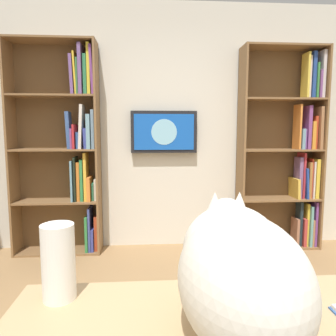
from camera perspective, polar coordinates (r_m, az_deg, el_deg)
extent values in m
cube|color=silver|center=(3.52, 0.26, 7.48)|extent=(4.52, 0.06, 2.70)
cube|color=brown|center=(3.83, 26.03, 3.03)|extent=(0.02, 0.28, 2.20)
cube|color=brown|center=(3.48, 13.29, 3.23)|extent=(0.02, 0.28, 2.20)
cube|color=brown|center=(3.76, 19.15, 3.27)|extent=(0.91, 0.01, 2.20)
cube|color=brown|center=(3.85, 19.31, -13.30)|extent=(0.86, 0.27, 0.02)
cube|color=brown|center=(3.70, 19.64, -5.32)|extent=(0.86, 0.27, 0.02)
cube|color=brown|center=(3.63, 19.97, 3.14)|extent=(0.86, 0.27, 0.02)
cube|color=brown|center=(3.64, 20.31, 11.74)|extent=(0.86, 0.27, 0.02)
cube|color=brown|center=(3.74, 20.67, 20.09)|extent=(0.86, 0.27, 0.02)
cube|color=#78408E|center=(3.93, 25.07, -9.11)|extent=(0.03, 0.18, 0.50)
cube|color=#A5714B|center=(3.96, 24.49, -10.50)|extent=(0.02, 0.22, 0.30)
cube|color=#609C9C|center=(3.92, 24.27, -9.49)|extent=(0.03, 0.21, 0.46)
cube|color=gold|center=(3.89, 23.96, -9.41)|extent=(0.03, 0.13, 0.48)
cube|color=#AF3A37|center=(3.91, 23.35, -10.57)|extent=(0.03, 0.20, 0.31)
cube|color=#1D282E|center=(3.86, 22.92, -9.32)|extent=(0.03, 0.12, 0.51)
cube|color=#9C674E|center=(3.87, 22.33, -10.71)|extent=(0.03, 0.16, 0.31)
cube|color=yellow|center=(3.84, 25.30, -1.70)|extent=(0.04, 0.18, 0.44)
cube|color=silver|center=(3.81, 24.92, -1.96)|extent=(0.02, 0.14, 0.41)
cube|color=red|center=(3.81, 24.55, -1.70)|extent=(0.02, 0.13, 0.44)
cube|color=#A46E38|center=(3.79, 24.17, -2.00)|extent=(0.03, 0.18, 0.40)
cube|color=#224499|center=(3.77, 23.70, -2.51)|extent=(0.04, 0.20, 0.34)
cube|color=#B02D37|center=(3.77, 23.27, -1.22)|extent=(0.02, 0.18, 0.50)
cube|color=slate|center=(3.75, 22.82, -1.60)|extent=(0.04, 0.15, 0.46)
cube|color=gold|center=(3.76, 22.23, -3.40)|extent=(0.04, 0.24, 0.22)
cube|color=#A17048|center=(3.80, 25.77, 6.62)|extent=(0.04, 0.21, 0.46)
cube|color=#BB3D22|center=(3.79, 25.17, 5.90)|extent=(0.03, 0.14, 0.36)
cube|color=orange|center=(3.76, 24.79, 5.48)|extent=(0.04, 0.16, 0.30)
cube|color=#7F4385|center=(3.74, 24.18, 6.79)|extent=(0.04, 0.16, 0.47)
cube|color=#75418F|center=(3.73, 23.45, 4.89)|extent=(0.02, 0.17, 0.22)
cube|color=#6C92A9|center=(3.71, 23.03, 4.95)|extent=(0.03, 0.21, 0.22)
cube|color=orange|center=(3.69, 22.67, 6.97)|extent=(0.02, 0.17, 0.48)
cube|color=silver|center=(3.85, 26.26, 15.07)|extent=(0.03, 0.17, 0.50)
cube|color=#774583|center=(3.83, 25.57, 13.57)|extent=(0.02, 0.23, 0.29)
cube|color=#3A843F|center=(3.80, 25.39, 14.22)|extent=(0.02, 0.16, 0.37)
cube|color=navy|center=(3.81, 24.85, 15.14)|extent=(0.04, 0.15, 0.49)
cube|color=beige|center=(3.79, 24.22, 14.89)|extent=(0.02, 0.15, 0.44)
cube|color=yellow|center=(3.76, 23.98, 15.22)|extent=(0.02, 0.15, 0.48)
cube|color=brown|center=(3.36, -12.77, 3.34)|extent=(0.02, 0.28, 2.23)
cube|color=brown|center=(3.60, -26.77, 3.00)|extent=(0.02, 0.28, 2.23)
cube|color=brown|center=(3.59, -19.42, 3.32)|extent=(0.90, 0.01, 2.23)
cube|color=brown|center=(3.68, -19.32, -14.21)|extent=(0.86, 0.27, 0.02)
cube|color=brown|center=(3.53, -19.66, -5.79)|extent=(0.86, 0.27, 0.02)
cube|color=brown|center=(3.46, -20.01, 3.19)|extent=(0.86, 0.27, 0.02)
cube|color=brown|center=(3.47, -20.38, 12.31)|extent=(0.86, 0.27, 0.02)
cube|color=brown|center=(3.57, -20.76, 21.14)|extent=(0.86, 0.27, 0.02)
cube|color=#AE3F21|center=(3.53, -13.03, -11.53)|extent=(0.03, 0.12, 0.38)
cube|color=#39428F|center=(3.57, -13.55, -12.48)|extent=(0.03, 0.20, 0.24)
cube|color=#394789|center=(3.54, -14.05, -10.67)|extent=(0.02, 0.23, 0.47)
cube|color=#307C3F|center=(3.54, -14.58, -11.47)|extent=(0.03, 0.20, 0.38)
cube|color=beige|center=(3.42, -13.13, -3.86)|extent=(0.02, 0.12, 0.23)
cube|color=#337951|center=(3.43, -13.57, -4.20)|extent=(0.02, 0.13, 0.18)
cube|color=orange|center=(3.42, -14.19, -3.66)|extent=(0.04, 0.21, 0.25)
cube|color=gold|center=(3.41, -14.81, -1.53)|extent=(0.03, 0.18, 0.51)
cube|color=#328145|center=(3.41, -15.49, -2.15)|extent=(0.03, 0.13, 0.44)
cube|color=orange|center=(3.43, -16.03, -2.33)|extent=(0.04, 0.14, 0.41)
cube|color=black|center=(3.42, -16.57, -1.90)|extent=(0.02, 0.17, 0.47)
cube|color=#6294AA|center=(3.45, -17.00, -2.19)|extent=(0.02, 0.23, 0.43)
cube|color=#728DA2|center=(3.37, -13.45, 6.91)|extent=(0.03, 0.22, 0.40)
cube|color=#709DB1|center=(3.35, -14.22, 6.50)|extent=(0.04, 0.23, 0.36)
cube|color=#384297|center=(3.39, -14.75, 5.28)|extent=(0.04, 0.20, 0.21)
cube|color=silver|center=(3.37, -15.62, 7.31)|extent=(0.06, 0.16, 0.46)
cube|color=#2A4C89|center=(3.38, -16.10, 4.89)|extent=(0.03, 0.15, 0.17)
cube|color=#B2272D|center=(3.40, -16.69, 5.55)|extent=(0.02, 0.22, 0.25)
cube|color=#864488|center=(3.41, -17.15, 5.18)|extent=(0.02, 0.17, 0.21)
cube|color=#375690|center=(3.41, -17.74, 6.62)|extent=(0.05, 0.14, 0.38)
cube|color=#7C3F88|center=(3.40, -13.76, 17.00)|extent=(0.04, 0.15, 0.49)
cube|color=gold|center=(3.43, -14.27, 17.11)|extent=(0.03, 0.16, 0.51)
cube|color=#317E4E|center=(3.42, -14.94, 16.20)|extent=(0.03, 0.13, 0.41)
cube|color=slate|center=(3.44, -15.67, 16.94)|extent=(0.03, 0.21, 0.50)
cube|color=#3A6F3E|center=(3.43, -16.24, 15.79)|extent=(0.02, 0.15, 0.37)
cube|color=yellow|center=(3.44, -16.61, 16.27)|extent=(0.04, 0.16, 0.43)
cube|color=#704F8C|center=(3.45, -17.23, 16.01)|extent=(0.04, 0.14, 0.40)
cube|color=black|center=(3.43, -0.76, 6.64)|extent=(0.72, 0.06, 0.46)
cube|color=blue|center=(3.40, -0.73, 6.64)|extent=(0.65, 0.01, 0.39)
cylinder|color=#8CCCEA|center=(3.39, -0.72, 6.64)|extent=(0.28, 0.00, 0.28)
cube|color=tan|center=(1.04, 16.23, -27.42)|extent=(1.52, 0.63, 0.03)
ellipsoid|color=silver|center=(0.89, 13.46, -19.46)|extent=(0.34, 0.48, 0.35)
ellipsoid|color=silver|center=(0.97, 11.58, -14.42)|extent=(0.29, 0.26, 0.26)
sphere|color=silver|center=(1.00, 10.75, -9.49)|extent=(0.14, 0.14, 0.14)
cone|color=silver|center=(1.00, 12.98, -6.45)|extent=(0.06, 0.06, 0.08)
cone|color=silver|center=(0.98, 8.60, -6.61)|extent=(0.06, 0.06, 0.08)
cone|color=beige|center=(0.99, 13.08, -6.81)|extent=(0.03, 0.03, 0.05)
cone|color=beige|center=(0.97, 8.67, -6.98)|extent=(0.03, 0.03, 0.05)
cylinder|color=white|center=(1.15, -19.51, -15.98)|extent=(0.11, 0.11, 0.26)
cylinder|color=#335999|center=(1.15, 18.39, -20.35)|extent=(0.08, 0.08, 0.10)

